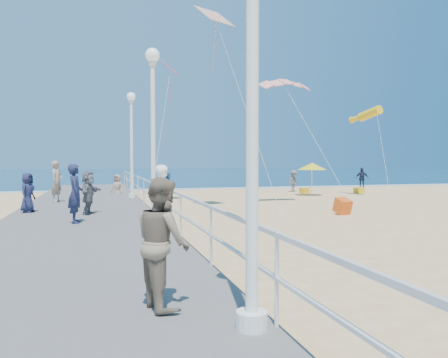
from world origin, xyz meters
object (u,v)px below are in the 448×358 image
object	(u,v)px
spectator_6	(57,182)
beach_chair_left	(359,191)
spectator_1	(163,242)
spectator_5	(88,193)
lamp_post_near	(252,34)
beach_chair_right	(304,191)
spectator_0	(75,194)
lamp_post_far	(131,133)
spectator_4	(28,193)
toddler_held	(168,186)
beach_walker_a	(294,181)
lamp_post_mid	(153,116)
beach_walker_b	(362,178)
woman_holding_toddler	(163,200)
beach_umbrella	(312,166)
beach_walker_c	(117,188)
box_kite	(343,208)

from	to	relation	value
spectator_6	beach_chair_left	distance (m)	20.01
spectator_1	spectator_5	bearing A→B (deg)	-5.89
lamp_post_near	beach_chair_right	distance (m)	26.21
lamp_post_near	spectator_5	size ratio (longest dim) A/B	3.49
spectator_0	lamp_post_far	bearing A→B (deg)	-18.76
spectator_4	beach_chair_right	size ratio (longest dim) A/B	2.62
toddler_held	beach_walker_a	size ratio (longest dim) A/B	0.46
lamp_post_mid	beach_walker_b	distance (m)	25.86
lamp_post_far	spectator_1	world-z (taller)	lamp_post_far
beach_chair_left	lamp_post_far	bearing A→B (deg)	-165.99
woman_holding_toddler	beach_chair_right	distance (m)	20.50
beach_walker_b	beach_umbrella	size ratio (longest dim) A/B	0.80
spectator_0	spectator_5	xyz separation A→B (m)	(0.33, 2.14, -0.13)
lamp_post_near	beach_walker_b	size ratio (longest dim) A/B	3.11
spectator_4	beach_chair_right	bearing A→B (deg)	-36.48
beach_walker_c	spectator_4	bearing A→B (deg)	-75.00
beach_walker_a	spectator_6	bearing A→B (deg)	-179.20
spectator_6	beach_walker_a	world-z (taller)	spectator_6
spectator_1	box_kite	world-z (taller)	spectator_1
lamp_post_far	beach_chair_right	xyz separation A→B (m)	(12.12, 4.98, -3.46)
lamp_post_near	box_kite	distance (m)	14.69
toddler_held	spectator_5	bearing A→B (deg)	22.09
spectator_4	spectator_6	size ratio (longest dim) A/B	0.77
spectator_6	woman_holding_toddler	bearing A→B (deg)	-134.46
woman_holding_toddler	box_kite	world-z (taller)	woman_holding_toddler
toddler_held	spectator_5	xyz separation A→B (m)	(-2.07, 4.77, -0.46)
beach_walker_a	beach_chair_right	world-z (taller)	beach_walker_a
spectator_0	beach_walker_a	distance (m)	21.04
beach_walker_a	spectator_1	bearing A→B (deg)	-145.55
spectator_1	beach_walker_b	size ratio (longest dim) A/B	0.98
lamp_post_mid	beach_chair_left	xyz separation A→B (m)	(15.78, 12.94, -3.46)
toddler_held	spectator_0	distance (m)	3.58
spectator_6	beach_walker_c	distance (m)	5.27
lamp_post_mid	toddler_held	xyz separation A→B (m)	(0.10, -2.33, -2.04)
spectator_5	spectator_6	size ratio (longest dim) A/B	0.81
beach_walker_a	beach_walker_c	bearing A→B (deg)	169.56
spectator_6	beach_walker_a	distance (m)	17.54
spectator_6	beach_walker_b	distance (m)	24.48
lamp_post_mid	box_kite	size ratio (longest dim) A/B	8.87
toddler_held	spectator_4	size ratio (longest dim) A/B	0.52
toddler_held	spectator_1	size ratio (longest dim) A/B	0.44
lamp_post_mid	lamp_post_far	distance (m)	9.00
spectator_0	spectator_4	xyz separation A→B (m)	(-1.80, 3.31, -0.17)
lamp_post_far	toddler_held	xyz separation A→B (m)	(0.10, -11.33, -2.04)
beach_umbrella	beach_walker_a	bearing A→B (deg)	83.23
lamp_post_near	beach_chair_left	xyz separation A→B (m)	(15.78, 21.94, -3.46)
lamp_post_mid	beach_walker_c	bearing A→B (deg)	92.87
spectator_5	spectator_1	bearing A→B (deg)	-153.63
beach_walker_c	box_kite	xyz separation A→B (m)	(8.85, -9.22, -0.45)
lamp_post_near	beach_walker_a	size ratio (longest dim) A/B	3.31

